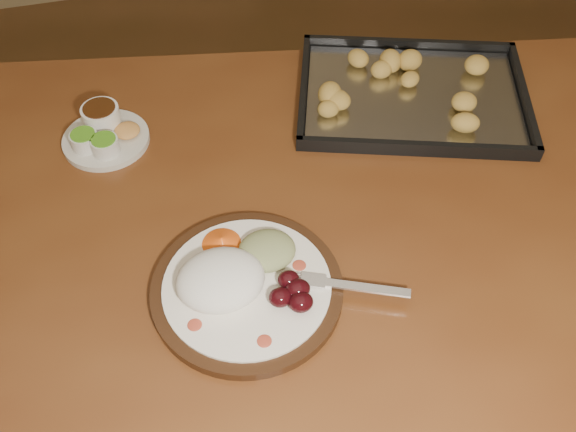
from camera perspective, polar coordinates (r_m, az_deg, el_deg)
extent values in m
plane|color=brown|center=(1.72, -9.11, -16.35)|extent=(4.00, 4.00, 0.00)
cube|color=brown|center=(1.07, -1.50, -0.65)|extent=(1.64, 1.16, 0.04)
cylinder|color=#553519|center=(1.75, 20.93, 2.43)|extent=(0.07, 0.07, 0.71)
cylinder|color=black|center=(0.96, -3.66, -6.54)|extent=(0.28, 0.28, 0.02)
cylinder|color=white|center=(0.95, -3.68, -6.22)|extent=(0.25, 0.25, 0.01)
ellipsoid|color=#B4402B|center=(0.92, -8.30, -9.56)|extent=(0.02, 0.02, 0.00)
ellipsoid|color=#B4402B|center=(0.90, -2.12, -11.05)|extent=(0.02, 0.02, 0.00)
ellipsoid|color=#B4402B|center=(0.97, 1.00, -4.41)|extent=(0.02, 0.02, 0.00)
ellipsoid|color=#B4402B|center=(0.97, -8.77, -4.61)|extent=(0.02, 0.02, 0.00)
ellipsoid|color=white|center=(0.94, -6.03, -5.66)|extent=(0.16, 0.15, 0.06)
ellipsoid|color=#3E080F|center=(0.92, -0.68, -7.24)|extent=(0.04, 0.03, 0.03)
ellipsoid|color=#3E080F|center=(0.92, 0.87, -6.53)|extent=(0.04, 0.03, 0.03)
ellipsoid|color=#3E080F|center=(0.93, 0.04, -5.65)|extent=(0.04, 0.03, 0.03)
ellipsoid|color=#3E080F|center=(0.91, 1.15, -7.66)|extent=(0.04, 0.03, 0.03)
ellipsoid|color=tan|center=(0.97, -1.89, -3.09)|extent=(0.11, 0.11, 0.04)
cone|color=#FB5E16|center=(0.99, -5.91, -2.27)|extent=(0.07, 0.07, 0.03)
cube|color=silver|center=(0.95, 6.73, -6.33)|extent=(0.13, 0.07, 0.00)
cube|color=silver|center=(0.95, 2.27, -5.72)|extent=(0.04, 0.04, 0.00)
cylinder|color=silver|center=(0.94, 0.72, -6.00)|extent=(0.03, 0.01, 0.00)
cylinder|color=silver|center=(0.94, 0.78, -5.69)|extent=(0.03, 0.01, 0.00)
cylinder|color=silver|center=(0.95, 0.84, -5.38)|extent=(0.03, 0.01, 0.00)
cylinder|color=silver|center=(0.95, 0.89, -5.07)|extent=(0.03, 0.01, 0.00)
cylinder|color=beige|center=(1.21, -15.86, 6.55)|extent=(0.16, 0.16, 0.01)
cylinder|color=silver|center=(1.19, -17.63, 6.41)|extent=(0.05, 0.05, 0.03)
cylinder|color=#4D971E|center=(1.18, -17.80, 6.92)|extent=(0.04, 0.04, 0.00)
cylinder|color=silver|center=(1.17, -15.94, 6.04)|extent=(0.05, 0.05, 0.03)
cylinder|color=#4D971E|center=(1.16, -16.09, 6.55)|extent=(0.04, 0.04, 0.00)
cylinder|color=white|center=(1.22, -16.26, 8.49)|extent=(0.07, 0.07, 0.04)
cylinder|color=#351A09|center=(1.21, -16.46, 9.17)|extent=(0.06, 0.06, 0.00)
ellipsoid|color=gold|center=(1.20, -14.12, 7.40)|extent=(0.05, 0.05, 0.02)
cube|color=black|center=(1.28, 10.96, 10.30)|extent=(0.51, 0.44, 0.01)
cube|color=black|center=(1.40, 10.66, 14.77)|extent=(0.41, 0.15, 0.02)
cube|color=black|center=(1.16, 11.52, 6.00)|extent=(0.41, 0.15, 0.02)
cube|color=black|center=(1.32, 20.24, 9.97)|extent=(0.11, 0.30, 0.02)
cube|color=black|center=(1.26, 1.39, 11.37)|extent=(0.11, 0.30, 0.02)
cube|color=silver|center=(1.28, 10.99, 10.50)|extent=(0.47, 0.40, 0.00)
ellipsoid|color=gold|center=(1.28, 13.55, 10.95)|extent=(0.05, 0.05, 0.03)
ellipsoid|color=gold|center=(1.31, 15.25, 11.79)|extent=(0.07, 0.06, 0.03)
ellipsoid|color=gold|center=(1.34, 12.21, 13.38)|extent=(0.06, 0.06, 0.03)
ellipsoid|color=gold|center=(1.31, 10.13, 12.65)|extent=(0.05, 0.05, 0.03)
ellipsoid|color=gold|center=(1.31, 8.22, 13.03)|extent=(0.07, 0.07, 0.03)
ellipsoid|color=gold|center=(1.27, 8.74, 11.62)|extent=(0.06, 0.06, 0.03)
ellipsoid|color=gold|center=(1.24, 6.09, 10.95)|extent=(0.06, 0.06, 0.03)
ellipsoid|color=gold|center=(1.21, 9.03, 9.16)|extent=(0.07, 0.07, 0.03)
ellipsoid|color=gold|center=(1.23, 10.38, 9.69)|extent=(0.05, 0.05, 0.03)
ellipsoid|color=gold|center=(1.22, 13.17, 8.81)|extent=(0.06, 0.06, 0.03)
ellipsoid|color=gold|center=(1.26, 13.24, 10.39)|extent=(0.07, 0.06, 0.03)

